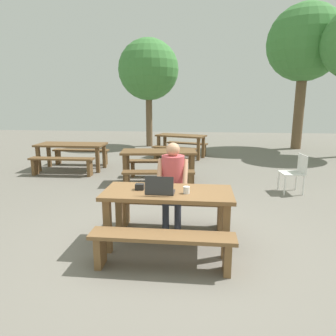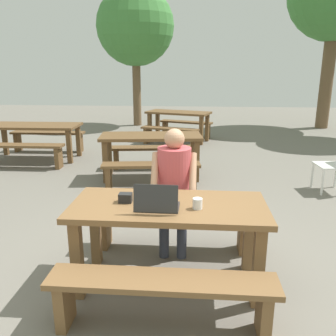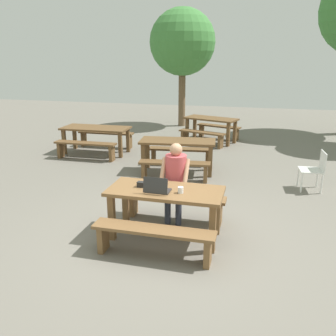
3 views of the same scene
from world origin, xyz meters
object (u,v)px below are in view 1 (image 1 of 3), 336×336
(picnic_table_distant, at_px, (181,139))
(small_pouch, at_px, (140,187))
(tree_rear, at_px, (149,70))
(plastic_chair, at_px, (295,172))
(picnic_table_rear, at_px, (72,148))
(coffee_mug, at_px, (187,190))
(person_seated, at_px, (173,179))
(picnic_table_front, at_px, (168,200))
(picnic_table_mid, at_px, (159,156))
(tree_right, at_px, (305,44))
(laptop, at_px, (160,189))

(picnic_table_distant, bearing_deg, small_pouch, -72.93)
(picnic_table_distant, bearing_deg, tree_rear, 138.88)
(plastic_chair, bearing_deg, picnic_table_rear, -111.58)
(plastic_chair, distance_m, picnic_table_rear, 5.78)
(small_pouch, bearing_deg, coffee_mug, -9.08)
(plastic_chair, bearing_deg, person_seated, -54.25)
(person_seated, bearing_deg, picnic_table_rear, 130.45)
(picnic_table_front, bearing_deg, small_pouch, 177.56)
(plastic_chair, height_order, tree_rear, tree_rear)
(picnic_table_mid, height_order, tree_rear, tree_rear)
(tree_right, height_order, tree_rear, tree_right)
(picnic_table_rear, height_order, picnic_table_distant, picnic_table_distant)
(coffee_mug, xyz_separation_m, person_seated, (-0.24, 0.68, -0.04))
(picnic_table_mid, bearing_deg, picnic_table_rear, 149.43)
(laptop, relative_size, tree_right, 0.07)
(picnic_table_rear, bearing_deg, laptop, -56.43)
(small_pouch, height_order, person_seated, person_seated)
(coffee_mug, height_order, tree_right, tree_right)
(small_pouch, relative_size, picnic_table_distant, 0.06)
(tree_right, bearing_deg, person_seated, -116.98)
(coffee_mug, distance_m, tree_right, 10.34)
(small_pouch, height_order, plastic_chair, small_pouch)
(coffee_mug, xyz_separation_m, tree_right, (4.00, 9.00, 3.16))
(plastic_chair, bearing_deg, tree_right, 158.27)
(picnic_table_mid, bearing_deg, picnic_table_distant, 77.93)
(laptop, height_order, plastic_chair, laptop)
(picnic_table_distant, bearing_deg, tree_right, 47.06)
(small_pouch, height_order, picnic_table_rear, small_pouch)
(tree_rear, bearing_deg, plastic_chair, -56.79)
(small_pouch, bearing_deg, picnic_table_mid, 93.06)
(laptop, height_order, picnic_table_distant, laptop)
(coffee_mug, xyz_separation_m, picnic_table_mid, (-0.79, 3.23, -0.17))
(coffee_mug, relative_size, person_seated, 0.07)
(coffee_mug, relative_size, tree_rear, 0.02)
(small_pouch, xyz_separation_m, picnic_table_mid, (-0.17, 3.13, -0.16))
(coffee_mug, relative_size, picnic_table_rear, 0.05)
(tree_rear, bearing_deg, picnic_table_mid, -78.48)
(laptop, bearing_deg, small_pouch, -27.74)
(picnic_table_front, bearing_deg, plastic_chair, 48.06)
(laptop, relative_size, picnic_table_mid, 0.20)
(picnic_table_mid, bearing_deg, tree_right, 43.49)
(picnic_table_front, relative_size, picnic_table_mid, 0.93)
(picnic_table_front, bearing_deg, tree_right, 64.53)
(laptop, relative_size, picnic_table_distant, 0.20)
(tree_rear, bearing_deg, small_pouch, -81.40)
(small_pouch, distance_m, plastic_chair, 3.86)
(person_seated, distance_m, tree_right, 9.87)
(small_pouch, distance_m, picnic_table_distant, 6.44)
(picnic_table_front, xyz_separation_m, plastic_chair, (2.40, 2.67, -0.19))
(small_pouch, relative_size, coffee_mug, 1.25)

